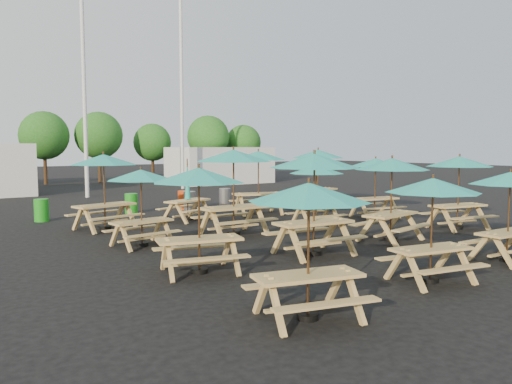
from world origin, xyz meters
TOP-DOWN VIEW (x-y plane):
  - ground at (0.00, 0.00)m, footprint 120.00×120.00m
  - picnic_unit_0 at (-4.70, -6.61)m, footprint 2.24×2.24m
  - picnic_unit_1 at (-4.71, -3.21)m, footprint 2.37×2.37m
  - picnic_unit_2 at (-4.59, 0.18)m, footprint 2.01×2.01m
  - picnic_unit_3 at (-4.53, 3.39)m, footprint 2.54×2.54m
  - picnic_unit_4 at (-1.38, -6.38)m, footprint 2.10×2.10m
  - picnic_unit_5 at (-1.60, -3.24)m, footprint 2.34×2.34m
  - picnic_unit_6 at (-1.70, 0.21)m, footprint 2.29×2.29m
  - picnic_unit_7 at (-1.47, 3.64)m, footprint 2.13×2.00m
  - picnic_unit_8 at (1.58, -6.29)m, footprint 1.89×1.89m
  - picnic_unit_9 at (1.37, -3.09)m, footprint 2.36×2.36m
  - picnic_unit_10 at (1.42, 0.06)m, footprint 1.93×1.93m
  - picnic_unit_11 at (1.52, 3.53)m, footprint 2.72×2.72m
  - picnic_unit_13 at (4.75, -2.95)m, footprint 2.40×2.40m
  - picnic_unit_14 at (4.53, 0.31)m, footprint 2.28×2.28m
  - picnic_unit_15 at (4.57, 3.50)m, footprint 2.70×2.70m
  - waste_bin_0 at (-5.81, 6.35)m, footprint 0.49×0.49m
  - waste_bin_1 at (-2.46, 6.54)m, footprint 0.49×0.49m
  - waste_bin_2 at (-0.14, 6.08)m, footprint 0.49×0.49m
  - waste_bin_3 at (-0.19, 6.53)m, footprint 0.49×0.49m
  - waste_bin_4 at (1.83, 6.55)m, footprint 0.49×0.49m
  - mast_0 at (-2.00, 14.00)m, footprint 0.20×0.20m
  - mast_1 at (4.50, 16.00)m, footprint 0.20×0.20m
  - event_tent_1 at (9.00, 19.00)m, footprint 7.00×4.00m
  - tree_3 at (-1.75, 24.72)m, footprint 3.36×3.36m
  - tree_4 at (1.90, 24.26)m, footprint 3.41×3.41m
  - tree_5 at (6.22, 24.67)m, footprint 2.94×2.94m
  - tree_6 at (10.23, 22.90)m, footprint 3.38×3.38m
  - tree_7 at (13.63, 22.92)m, footprint 2.95×2.95m

SIDE VIEW (x-z plane):
  - ground at x=0.00m, z-range 0.00..0.00m
  - waste_bin_0 at x=-5.81m, z-range 0.00..0.79m
  - waste_bin_1 at x=-2.46m, z-range 0.00..0.79m
  - waste_bin_2 at x=-0.14m, z-range 0.00..0.79m
  - waste_bin_3 at x=-0.19m, z-range 0.00..0.79m
  - waste_bin_4 at x=1.83m, z-range 0.00..0.79m
  - picnic_unit_7 at x=-1.47m, z-range -0.20..2.00m
  - event_tent_1 at x=9.00m, z-range 0.00..2.60m
  - picnic_unit_10 at x=1.42m, z-range 0.74..2.78m
  - picnic_unit_4 at x=-1.38m, z-range 0.74..2.78m
  - picnic_unit_2 at x=-4.59m, z-range 0.74..2.78m
  - picnic_unit_8 at x=1.58m, z-range 0.75..2.82m
  - picnic_unit_0 at x=-4.70m, z-range 0.76..2.86m
  - picnic_unit_1 at x=-4.71m, z-range 0.80..3.01m
  - picnic_unit_14 at x=4.53m, z-range 0.80..3.02m
  - picnic_unit_9 at x=1.37m, z-range 0.84..3.17m
  - picnic_unit_13 at x=4.75m, z-range 0.85..3.18m
  - picnic_unit_3 at x=-4.53m, z-range 0.87..3.28m
  - picnic_unit_5 at x=-1.60m, z-range 0.90..3.37m
  - picnic_unit_11 at x=1.52m, z-range 0.90..3.37m
  - picnic_unit_15 at x=4.57m, z-range 0.91..3.43m
  - picnic_unit_6 at x=-1.70m, z-range 0.93..3.49m
  - tree_5 at x=6.22m, z-range 0.75..5.20m
  - tree_7 at x=13.63m, z-range 0.75..5.23m
  - tree_3 at x=-1.75m, z-range 0.86..5.95m
  - tree_6 at x=10.23m, z-range 0.86..5.99m
  - tree_4 at x=1.90m, z-range 0.87..6.04m
  - mast_0 at x=-2.00m, z-range 0.00..12.00m
  - mast_1 at x=4.50m, z-range 0.00..12.00m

